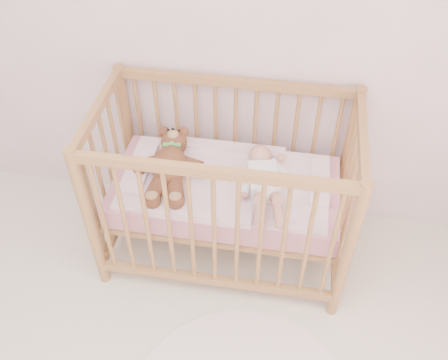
# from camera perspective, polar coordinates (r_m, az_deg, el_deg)

# --- Properties ---
(wall_back) EXTENTS (4.00, 0.02, 2.70)m
(wall_back) POSITION_cam_1_polar(r_m,az_deg,el_deg) (2.60, -4.73, 19.40)
(wall_back) COLOR silver
(wall_back) RESTS_ON floor
(crib) EXTENTS (1.36, 0.76, 1.00)m
(crib) POSITION_cam_1_polar(r_m,az_deg,el_deg) (2.73, 0.17, -1.07)
(crib) COLOR #A57246
(crib) RESTS_ON floor
(mattress) EXTENTS (1.22, 0.62, 0.13)m
(mattress) POSITION_cam_1_polar(r_m,az_deg,el_deg) (2.74, 0.17, -1.29)
(mattress) COLOR pink
(mattress) RESTS_ON crib
(blanket) EXTENTS (1.10, 0.58, 0.06)m
(blanket) POSITION_cam_1_polar(r_m,az_deg,el_deg) (2.68, 0.17, -0.17)
(blanket) COLOR #E9A0B3
(blanket) RESTS_ON mattress
(baby) EXTENTS (0.40, 0.63, 0.14)m
(baby) POSITION_cam_1_polar(r_m,az_deg,el_deg) (2.60, 4.56, 0.18)
(baby) COLOR white
(baby) RESTS_ON blanket
(teddy_bear) EXTENTS (0.48, 0.63, 0.16)m
(teddy_bear) POSITION_cam_1_polar(r_m,az_deg,el_deg) (2.66, -6.27, 1.56)
(teddy_bear) COLOR brown
(teddy_bear) RESTS_ON blanket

